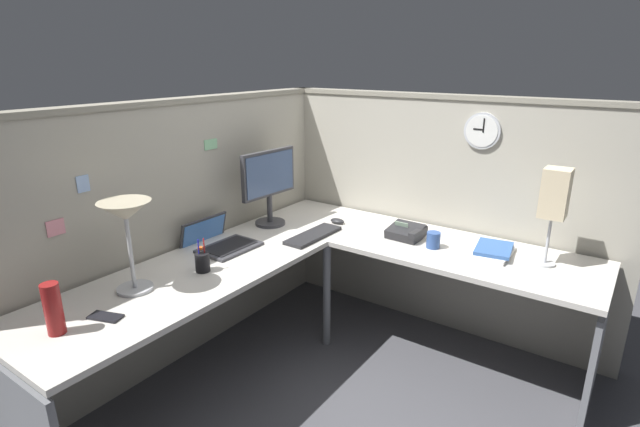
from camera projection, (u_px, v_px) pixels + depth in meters
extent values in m
plane|color=#47474C|center=(333.00, 363.00, 2.97)|extent=(6.80, 6.80, 0.00)
cube|color=#A8A393|center=(182.00, 234.00, 2.92)|extent=(2.57, 0.10, 1.55)
cube|color=gray|center=(169.00, 101.00, 2.68)|extent=(2.57, 0.12, 0.03)
cube|color=#A8A393|center=(438.00, 216.00, 3.27)|extent=(0.10, 2.37, 1.55)
cube|color=gray|center=(447.00, 96.00, 3.03)|extent=(0.12, 2.37, 0.03)
cube|color=beige|center=(228.00, 259.00, 2.72)|extent=(2.35, 0.66, 0.03)
cube|color=beige|center=(466.00, 254.00, 2.79)|extent=(0.66, 1.49, 0.03)
cylinder|color=slate|center=(327.00, 296.00, 3.08)|extent=(0.05, 0.05, 0.70)
cube|color=slate|center=(597.00, 350.00, 2.51)|extent=(0.58, 0.03, 0.60)
cylinder|color=#38383D|center=(270.00, 223.00, 3.24)|extent=(0.20, 0.20, 0.02)
cylinder|color=#38383D|center=(270.00, 209.00, 3.21)|extent=(0.04, 0.04, 0.20)
cube|color=#38383D|center=(269.00, 173.00, 3.13)|extent=(0.46, 0.05, 0.30)
cube|color=#384C72|center=(271.00, 174.00, 3.12)|extent=(0.42, 0.03, 0.26)
cube|color=#38383D|center=(229.00, 248.00, 2.82)|extent=(0.34, 0.25, 0.02)
cube|color=black|center=(229.00, 246.00, 2.82)|extent=(0.29, 0.19, 0.00)
cube|color=#38383D|center=(203.00, 234.00, 2.94)|extent=(0.34, 0.08, 0.22)
cube|color=#4C84D8|center=(204.00, 234.00, 2.93)|extent=(0.31, 0.06, 0.18)
cube|color=#232326|center=(313.00, 235.00, 3.01)|extent=(0.43, 0.15, 0.02)
ellipsoid|color=#232326|center=(337.00, 221.00, 3.25)|extent=(0.06, 0.10, 0.03)
cylinder|color=#B7BABF|center=(135.00, 288.00, 2.32)|extent=(0.17, 0.17, 0.02)
cylinder|color=#B7BABF|center=(130.00, 251.00, 2.26)|extent=(0.02, 0.02, 0.38)
cone|color=#B2A88C|center=(125.00, 211.00, 2.20)|extent=(0.24, 0.24, 0.09)
cylinder|color=black|center=(202.00, 262.00, 2.51)|extent=(0.08, 0.08, 0.10)
cylinder|color=#1E1EB2|center=(199.00, 251.00, 2.49)|extent=(0.01, 0.01, 0.13)
cylinder|color=#B21E1E|center=(204.00, 250.00, 2.50)|extent=(0.01, 0.01, 0.13)
cylinder|color=#D8591E|center=(200.00, 248.00, 2.50)|extent=(0.03, 0.03, 0.01)
cube|color=black|center=(105.00, 317.00, 2.07)|extent=(0.11, 0.16, 0.01)
cylinder|color=maroon|center=(53.00, 309.00, 1.92)|extent=(0.07, 0.07, 0.22)
cube|color=#232326|center=(405.00, 233.00, 2.98)|extent=(0.20, 0.21, 0.10)
cube|color=#8CA58C|center=(402.00, 226.00, 2.99)|extent=(0.02, 0.09, 0.04)
cube|color=#232326|center=(418.00, 232.00, 2.93)|extent=(0.19, 0.05, 0.04)
cube|color=silver|center=(491.00, 252.00, 2.74)|extent=(0.28, 0.21, 0.02)
cube|color=#335999|center=(494.00, 248.00, 2.74)|extent=(0.29, 0.23, 0.02)
cylinder|color=#B7BABF|center=(544.00, 263.00, 2.61)|extent=(0.11, 0.11, 0.01)
cylinder|color=#B7BABF|center=(548.00, 240.00, 2.57)|extent=(0.02, 0.02, 0.27)
cube|color=beige|center=(555.00, 193.00, 2.49)|extent=(0.13, 0.13, 0.26)
cylinder|color=#2D4C8C|center=(433.00, 240.00, 2.83)|extent=(0.08, 0.08, 0.10)
cylinder|color=#B7BABF|center=(482.00, 131.00, 2.90)|extent=(0.03, 0.22, 0.22)
cylinder|color=white|center=(482.00, 131.00, 2.89)|extent=(0.00, 0.19, 0.19)
cube|color=black|center=(478.00, 129.00, 2.89)|extent=(0.00, 0.06, 0.01)
cube|color=black|center=(484.00, 125.00, 2.87)|extent=(0.00, 0.01, 0.08)
cube|color=pink|center=(56.00, 228.00, 2.23)|extent=(0.08, 0.00, 0.08)
cube|color=#99B7E5|center=(83.00, 184.00, 2.30)|extent=(0.06, 0.00, 0.08)
cube|color=#8CCC99|center=(211.00, 144.00, 2.92)|extent=(0.10, 0.00, 0.06)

